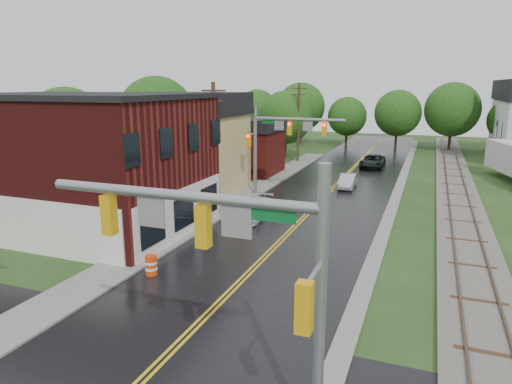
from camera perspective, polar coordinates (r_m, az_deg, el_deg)
The scene contains 19 objects.
main_road at distance 39.00m, azimuth 9.20°, elevation 0.05°, with size 10.00×90.00×0.02m, color black.
curb_right at distance 43.19m, azimuth 17.62°, elevation 0.87°, with size 0.80×70.00×0.12m, color gray.
sidewalk_left at distance 36.15m, azimuth -2.13°, elevation -0.84°, with size 2.40×50.00×0.12m, color gray.
brick_building at distance 30.32m, azimuth -20.89°, elevation 3.58°, with size 14.30×10.30×8.30m.
yellow_house at distance 38.49m, azimuth -8.19°, elevation 4.76°, with size 8.00×7.00×6.40m, color tan.
darkred_building at distance 46.23m, azimuth -1.63°, elevation 5.04°, with size 7.00×6.00×4.40m, color #3F0F0C.
railroad at distance 43.18m, azimuth 23.71°, elevation 0.51°, with size 3.20×80.00×0.30m.
traffic_signal_near at distance 10.81m, azimuth -2.96°, elevation -7.42°, with size 7.34×0.30×7.20m.
traffic_signal_far at distance 36.18m, azimuth 3.07°, elevation 7.17°, with size 7.34×0.43×7.20m.
utility_pole_b at distance 32.84m, azimuth -5.23°, elevation 6.08°, with size 1.80×0.28×9.00m.
utility_pole_c at distance 53.38m, azimuth 5.34°, elevation 8.81°, with size 1.80×0.28×9.00m.
tree_left_a at distance 40.20m, azimuth -22.38°, elevation 7.01°, with size 6.80×6.80×8.67m.
tree_left_b at distance 46.78m, azimuth -12.18°, elevation 9.18°, with size 7.60×7.60×9.69m.
tree_left_c at distance 51.96m, azimuth -3.51°, elevation 8.49°, with size 6.00×6.00×7.65m.
tree_left_e at distance 55.76m, azimuth 3.83°, elevation 9.12°, with size 6.40×6.40×8.16m.
suv_dark at distance 51.01m, azimuth 14.37°, elevation 3.70°, with size 2.32×5.04×1.40m, color black.
sedan_silver at distance 40.52m, azimuth 11.37°, elevation 1.33°, with size 1.28×3.66×1.21m, color #BABAC0.
pickup_white at distance 30.63m, azimuth -0.45°, elevation -2.15°, with size 1.84×4.53×1.31m, color silver.
construction_barrel at distance 22.32m, azimuth -12.97°, elevation -8.93°, with size 0.55×0.55×0.98m, color red.
Camera 1 is at (7.61, -7.23, 8.78)m, focal length 32.00 mm.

